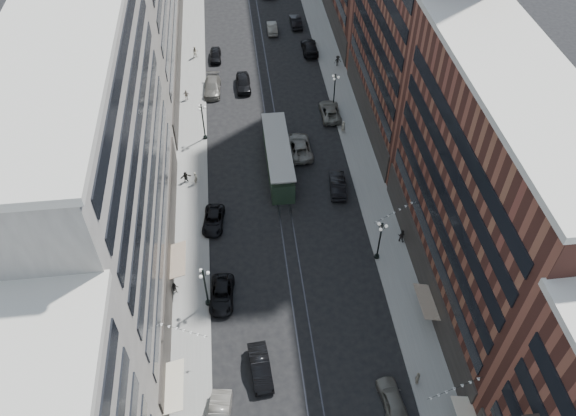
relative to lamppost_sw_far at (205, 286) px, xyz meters
name	(u,v)px	position (x,y,z in m)	size (l,w,h in m)	color
ground	(270,113)	(9.20, 32.00, -3.10)	(220.00, 220.00, 0.00)	black
sidewalk_west	(193,78)	(-1.80, 42.00, -3.02)	(4.00, 180.00, 0.15)	gray
sidewalk_east	(334,70)	(20.20, 42.00, -3.02)	(4.00, 180.00, 0.15)	gray
rail_west	(259,75)	(8.50, 42.00, -3.09)	(0.12, 180.00, 0.02)	#2D2D33
rail_east	(268,74)	(9.90, 42.00, -3.09)	(0.12, 180.00, 0.02)	#2D2D33
building_west_mid	(104,176)	(-7.80, 5.00, 10.90)	(8.00, 36.00, 28.00)	#9F998D
building_east_mid	(486,201)	(26.20, 0.00, 8.90)	(8.00, 30.00, 24.00)	brown
lamppost_sw_far	(205,286)	(0.00, 0.00, 0.00)	(1.03, 1.14, 5.52)	black
lamppost_sw_mid	(203,120)	(0.00, 27.00, 0.00)	(1.03, 1.14, 5.52)	black
lamppost_se_far	(380,240)	(18.40, 4.00, 0.00)	(1.03, 1.14, 5.52)	black
lamppost_se_mid	(334,90)	(18.40, 32.00, 0.00)	(1.03, 1.14, 5.52)	black
streetcar	(278,158)	(9.20, 20.00, -1.37)	(2.99, 13.51, 3.74)	#223625
car_2	(222,295)	(1.43, 0.53, -2.38)	(2.38, 5.16, 1.43)	black
car_4	(392,399)	(16.00, -12.41, -2.32)	(1.83, 4.54, 1.55)	#66645B
car_5	(260,367)	(4.70, -8.08, -2.26)	(1.77, 5.07, 1.67)	black
pedestrian_2	(175,288)	(-3.30, 1.71, -2.17)	(0.76, 0.41, 1.56)	black
pedestrian_4	(418,378)	(18.70, -10.82, -2.13)	(0.95, 0.43, 1.63)	#A09984
car_7	(213,220)	(0.80, 11.10, -2.41)	(2.28, 4.94, 1.37)	black
car_8	(212,87)	(1.24, 38.25, -2.25)	(2.37, 5.84, 1.69)	#636058
car_9	(215,55)	(1.89, 47.29, -2.35)	(1.75, 4.36, 1.49)	black
car_10	(338,185)	(16.00, 15.15, -2.25)	(1.80, 5.15, 1.70)	black
car_11	(330,111)	(17.60, 30.23, -2.30)	(2.63, 5.70, 1.59)	#67665C
car_12	(310,47)	(17.19, 47.82, -2.23)	(2.42, 5.95, 1.73)	black
car_13	(243,83)	(5.85, 38.66, -2.20)	(2.12, 5.26, 1.79)	black
car_14	(272,28)	(11.73, 55.09, -2.32)	(1.64, 4.69, 1.55)	slate
pedestrian_5	(186,177)	(-2.44, 18.65, -2.19)	(1.40, 0.40, 1.51)	black
pedestrian_6	(186,95)	(-2.56, 36.34, -2.13)	(0.95, 0.43, 1.63)	gray
pedestrian_7	(401,236)	(21.60, 6.07, -2.11)	(0.81, 0.45, 1.67)	black
pedestrian_8	(343,127)	(18.71, 26.23, -2.05)	(0.65, 0.43, 1.78)	#B5AE96
pedestrian_9	(338,61)	(20.94, 42.94, -2.07)	(1.13, 0.47, 1.74)	black
car_extra_0	(296,21)	(16.00, 56.80, -2.27)	(1.74, 5.00, 1.65)	black
car_extra_1	(299,147)	(12.31, 22.88, -2.22)	(2.90, 6.28, 1.75)	gray
pedestrian_extra_0	(196,178)	(-1.20, 18.18, -2.08)	(0.63, 0.41, 1.73)	#AAA38D
pedestrian_extra_1	(195,52)	(-1.25, 47.96, -1.99)	(0.93, 0.51, 1.92)	#BFB79E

